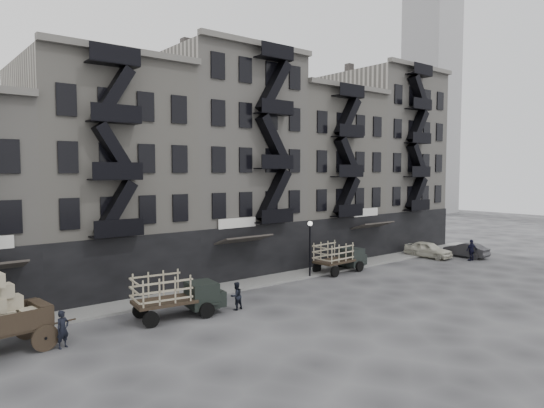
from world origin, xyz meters
TOP-DOWN VIEW (x-y plane):
  - ground at (0.00, 0.00)m, footprint 140.00×140.00m
  - sidewalk at (0.00, 3.75)m, footprint 55.00×2.50m
  - building_midwest at (-10.00, 9.83)m, footprint 10.00×11.35m
  - building_center at (-0.00, 9.82)m, footprint 10.00×11.35m
  - building_mideast at (10.00, 9.83)m, footprint 10.00×11.35m
  - building_east at (20.00, 9.82)m, footprint 10.00×11.35m
  - lamp_post at (3.00, 2.60)m, footprint 0.36×0.36m
  - distant_tower at (60.00, 30.00)m, footprint 8.00×8.00m
  - stake_truck_west at (-9.43, -0.02)m, footprint 5.17×2.59m
  - stake_truck_east at (6.27, 2.61)m, footprint 4.97×2.28m
  - car_east at (17.38, 1.96)m, footprint 2.03×4.47m
  - car_far at (20.28, -0.12)m, footprint 1.59×4.12m
  - pedestrian_west at (-15.61, -0.86)m, footprint 0.74×0.63m
  - pedestrian_mid at (-6.03, -0.80)m, footprint 0.84×0.69m
  - policeman at (19.01, -1.39)m, footprint 1.20×0.76m

SIDE VIEW (x-z plane):
  - ground at x=0.00m, z-range 0.00..0.00m
  - sidewalk at x=0.00m, z-range 0.00..0.15m
  - car_far at x=20.28m, z-range 0.00..1.34m
  - car_east at x=17.38m, z-range 0.00..1.49m
  - pedestrian_mid at x=-6.03m, z-range 0.00..1.61m
  - pedestrian_west at x=-15.61m, z-range 0.00..1.72m
  - policeman at x=19.01m, z-range 0.00..1.90m
  - stake_truck_east at x=6.27m, z-range 0.17..2.61m
  - stake_truck_west at x=-9.43m, z-range 0.18..2.68m
  - lamp_post at x=3.00m, z-range 0.64..4.92m
  - building_midwest at x=-10.00m, z-range -0.60..15.60m
  - building_mideast at x=10.00m, z-range -0.60..15.60m
  - building_center at x=0.00m, z-range -0.60..17.60m
  - building_east at x=20.00m, z-range -0.60..18.60m
  - distant_tower at x=60.00m, z-range 0.76..66.76m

